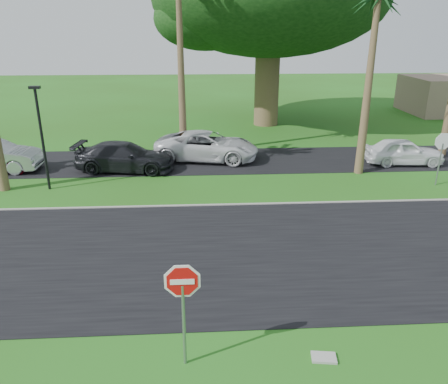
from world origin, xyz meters
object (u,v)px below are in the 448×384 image
car_dark (125,157)px  car_pickup (404,152)px  stop_sign_far (442,148)px  car_minivan (207,146)px  stop_sign_near (183,295)px

car_dark → car_pickup: (14.79, 0.27, -0.03)m
stop_sign_far → car_minivan: stop_sign_far is taller
stop_sign_near → stop_sign_far: bearing=43.7°
car_minivan → car_dark: bearing=123.4°
stop_sign_near → car_pickup: stop_sign_near is taller
stop_sign_near → stop_sign_far: same height
stop_sign_far → car_minivan: 11.71m
stop_sign_far → car_pickup: size_ratio=0.64×
car_minivan → car_pickup: 10.63m
car_dark → stop_sign_near: bearing=-159.5°
stop_sign_far → car_dark: bearing=-11.5°
stop_sign_near → car_minivan: size_ratio=0.46×
stop_sign_near → car_minivan: 15.81m
car_dark → car_minivan: size_ratio=0.89×
stop_sign_near → car_minivan: stop_sign_near is taller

